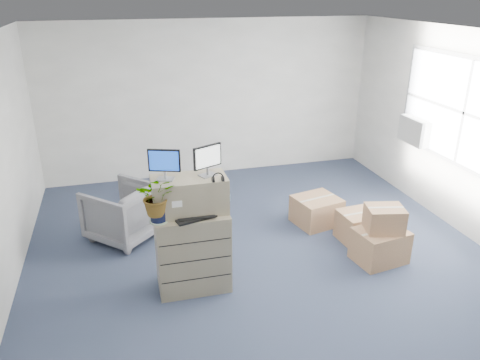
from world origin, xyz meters
name	(u,v)px	position (x,y,z in m)	size (l,w,h in m)	color
ground	(269,270)	(0.00, 0.00, 0.00)	(7.00, 7.00, 0.00)	#232E3F
wall_back	(210,100)	(0.00, 3.51, 1.40)	(6.00, 0.02, 2.80)	beige
window	(466,113)	(2.96, 0.50, 1.70)	(0.07, 2.72, 1.52)	gray
ac_unit	(416,131)	(2.87, 1.40, 1.20)	(0.24, 0.60, 0.40)	silver
filing_cabinet_lower	(193,250)	(-0.96, -0.07, 0.48)	(0.82, 0.50, 0.96)	gray
filing_cabinet_upper	(190,195)	(-0.96, -0.02, 1.17)	(0.82, 0.41, 0.41)	gray
monitor_left	(164,163)	(-1.21, -0.01, 1.56)	(0.34, 0.19, 0.34)	#99999E
monitor_right	(208,159)	(-0.75, -0.02, 1.57)	(0.33, 0.20, 0.35)	#99999E
headphones	(218,178)	(-0.68, -0.20, 1.41)	(0.13, 0.13, 0.01)	black
keyboard	(195,218)	(-0.94, -0.20, 0.97)	(0.45, 0.19, 0.02)	black
mouse	(219,214)	(-0.67, -0.18, 0.97)	(0.08, 0.05, 0.03)	silver
water_bottle	(199,200)	(-0.86, 0.00, 1.09)	(0.07, 0.07, 0.25)	#9B9DA3
phone_dock	(184,209)	(-1.03, -0.02, 1.00)	(0.06, 0.05, 0.13)	silver
external_drive	(214,202)	(-0.67, 0.09, 0.99)	(0.19, 0.14, 0.06)	black
tissue_box	(219,197)	(-0.61, 0.06, 1.06)	(0.24, 0.12, 0.09)	#3F8CD9
potted_plant	(157,201)	(-1.33, -0.17, 1.20)	(0.49, 0.52, 0.43)	#94AC8B
office_chair	(123,210)	(-1.70, 1.34, 0.43)	(0.83, 0.78, 0.86)	#5C5B60
cardboard_boxes	(353,225)	(1.34, 0.38, 0.26)	(1.07, 1.80, 0.75)	#8E6444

